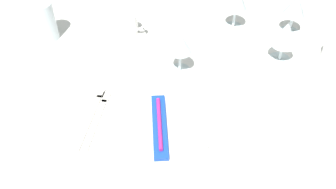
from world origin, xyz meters
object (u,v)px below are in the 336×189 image
object	(u,v)px
wine_glass_centre	(285,35)
wine_glass_right	(181,46)
coffee_cup_right	(126,24)
dinner_plate	(160,130)
toothbrush_package	(160,126)
drink_tumbler	(45,23)
dinner_knife	(222,137)
fork_outer	(98,117)
fork_inner	(92,114)
wine_glass_left	(295,8)
spoon_soup	(238,128)
wine_glass_far	(237,1)

from	to	relation	value
wine_glass_centre	wine_glass_right	size ratio (longest dim) A/B	0.98
coffee_cup_right	wine_glass_centre	size ratio (longest dim) A/B	0.74
dinner_plate	toothbrush_package	bearing A→B (deg)	180.00
drink_tumbler	wine_glass_right	bearing A→B (deg)	-11.13
dinner_plate	dinner_knife	bearing A→B (deg)	3.89
fork_outer	coffee_cup_right	size ratio (longest dim) A/B	2.06
dinner_knife	coffee_cup_right	size ratio (longest dim) A/B	2.12
dinner_plate	toothbrush_package	xyz separation A→B (m)	(-0.00, 0.00, 0.02)
dinner_plate	fork_inner	world-z (taller)	dinner_plate
toothbrush_package	fork_inner	bearing A→B (deg)	172.52
wine_glass_centre	drink_tumbler	world-z (taller)	wine_glass_centre
wine_glass_centre	wine_glass_right	world-z (taller)	wine_glass_right
fork_outer	wine_glass_right	distance (m)	0.31
drink_tumbler	fork_inner	bearing A→B (deg)	-50.60
coffee_cup_right	wine_glass_left	xyz separation A→B (m)	(0.54, 0.11, 0.05)
fork_outer	fork_inner	distance (m)	0.02
dinner_knife	wine_glass_left	size ratio (longest dim) A/B	1.56
toothbrush_package	spoon_soup	xyz separation A→B (m)	(0.20, 0.05, -0.02)
wine_glass_centre	drink_tumbler	size ratio (longest dim) A/B	1.05
fork_outer	dinner_knife	world-z (taller)	same
toothbrush_package	fork_outer	distance (m)	0.17
coffee_cup_right	wine_glass_left	size ratio (longest dim) A/B	0.74
drink_tumbler	spoon_soup	bearing A→B (deg)	-23.95
spoon_soup	wine_glass_left	distance (m)	0.49
spoon_soup	wine_glass_far	size ratio (longest dim) A/B	1.54
fork_outer	fork_inner	bearing A→B (deg)	165.26
spoon_soup	drink_tumbler	xyz separation A→B (m)	(-0.64, 0.29, 0.06)
dinner_knife	drink_tumbler	world-z (taller)	drink_tumbler
toothbrush_package	dinner_knife	bearing A→B (deg)	3.89
dinner_knife	spoon_soup	bearing A→B (deg)	44.68
dinner_plate	wine_glass_left	world-z (taller)	wine_glass_left
fork_outer	fork_inner	size ratio (longest dim) A/B	0.92
toothbrush_package	wine_glass_centre	distance (m)	0.47
wine_glass_right	wine_glass_centre	bearing A→B (deg)	20.26
fork_outer	wine_glass_centre	bearing A→B (deg)	34.50
spoon_soup	dinner_plate	bearing A→B (deg)	-166.54
dinner_knife	wine_glass_far	world-z (taller)	wine_glass_far
fork_outer	coffee_cup_right	world-z (taller)	coffee_cup_right
wine_glass_left	wine_glass_right	size ratio (longest dim) A/B	0.98
spoon_soup	drink_tumbler	world-z (taller)	drink_tumbler
fork_inner	drink_tumbler	size ratio (longest dim) A/B	1.75
fork_inner	drink_tumbler	world-z (taller)	drink_tumbler
wine_glass_centre	drink_tumbler	xyz separation A→B (m)	(-0.76, -0.02, -0.04)
dinner_plate	coffee_cup_right	distance (m)	0.44
wine_glass_left	wine_glass_centre	bearing A→B (deg)	-102.74
fork_outer	wine_glass_left	size ratio (longest dim) A/B	1.52
dinner_plate	drink_tumbler	xyz separation A→B (m)	(-0.44, 0.33, 0.05)
wine_glass_centre	wine_glass_left	size ratio (longest dim) A/B	1.00
fork_outer	spoon_soup	distance (m)	0.37
dinner_knife	coffee_cup_right	xyz separation A→B (m)	(-0.35, 0.38, 0.04)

